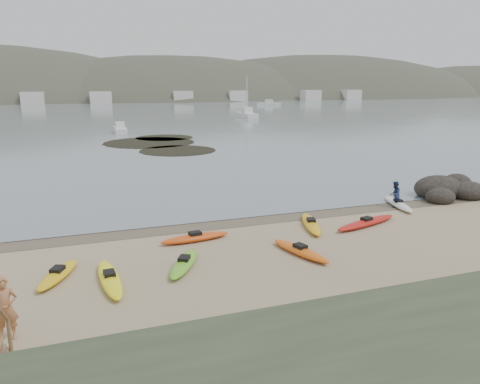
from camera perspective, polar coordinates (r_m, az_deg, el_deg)
name	(u,v)px	position (r m, az deg, el deg)	size (l,w,h in m)	color
ground	(240,219)	(25.41, 0.00, -3.29)	(600.00, 600.00, 0.00)	tan
wet_sand	(242,220)	(25.14, 0.23, -3.47)	(60.00, 60.00, 0.00)	brown
water	(82,93)	(323.10, -18.68, 11.33)	(1200.00, 1200.00, 0.00)	slate
kayaks	(264,239)	(21.74, 3.00, -5.74)	(20.61, 9.20, 0.34)	orange
person_west	(5,308)	(15.29, -26.71, -12.54)	(0.70, 0.46, 1.92)	#B87549
person_east	(395,194)	(29.03, 18.35, -0.28)	(0.76, 0.59, 1.56)	navy
rock_cluster	(448,193)	(33.23, 24.03, -0.09)	(5.12, 3.74, 1.65)	black
kelp_mats	(160,143)	(57.28, -9.73, 5.86)	(12.00, 20.12, 0.04)	black
moored_boats	(114,116)	(97.93, -15.10, 8.91)	(99.59, 79.85, 1.15)	silver
far_hills	(179,132)	(223.26, -7.40, 7.23)	(550.00, 135.00, 80.00)	#384235
far_town	(113,97)	(168.60, -15.20, 11.06)	(199.00, 5.00, 4.00)	beige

